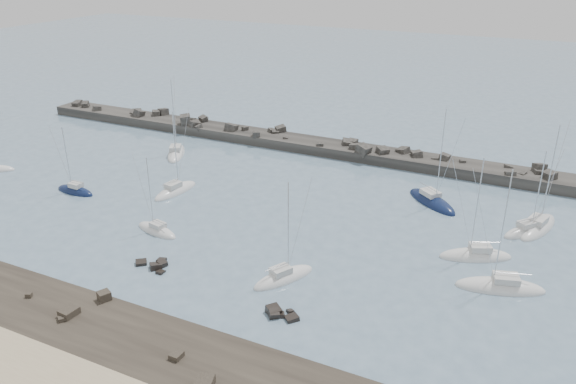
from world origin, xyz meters
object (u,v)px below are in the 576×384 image
object	(u,v)px
sailboat_1	(176,154)
sailboat_3	(176,191)
sailboat_4	(157,231)
sailboat_8	(537,228)
sailboat_7	(475,256)
sailboat_5	(284,278)
sailboat_2	(75,191)
sailboat_10	(527,232)
sailboat_9	(500,288)
sailboat_6	(432,202)

from	to	relation	value
sailboat_1	sailboat_3	bearing A→B (deg)	-54.31
sailboat_4	sailboat_8	distance (m)	51.32
sailboat_8	sailboat_4	bearing A→B (deg)	-153.37
sailboat_1	sailboat_7	xyz separation A→B (m)	(55.24, -14.49, -0.00)
sailboat_1	sailboat_7	bearing A→B (deg)	-14.70
sailboat_5	sailboat_2	bearing A→B (deg)	168.43
sailboat_2	sailboat_1	bearing A→B (deg)	79.43
sailboat_8	sailboat_10	xyz separation A→B (m)	(-1.16, -1.91, 0.00)
sailboat_3	sailboat_7	size ratio (longest dim) A/B	0.97
sailboat_1	sailboat_2	bearing A→B (deg)	-100.57
sailboat_2	sailboat_9	xyz separation A→B (m)	(62.69, 0.53, -0.01)
sailboat_3	sailboat_4	world-z (taller)	sailboat_3
sailboat_5	sailboat_9	world-z (taller)	sailboat_9
sailboat_3	sailboat_4	bearing A→B (deg)	-64.70
sailboat_8	sailboat_7	bearing A→B (deg)	-118.93
sailboat_4	sailboat_5	size ratio (longest dim) A/B	0.87
sailboat_3	sailboat_4	distance (m)	13.15
sailboat_6	sailboat_7	distance (m)	16.03
sailboat_3	sailboat_1	bearing A→B (deg)	125.69
sailboat_1	sailboat_5	distance (m)	46.39
sailboat_4	sailboat_3	bearing A→B (deg)	115.30
sailboat_7	sailboat_9	distance (m)	6.86
sailboat_2	sailboat_10	bearing A→B (deg)	13.97
sailboat_3	sailboat_6	bearing A→B (deg)	19.85
sailboat_6	sailboat_10	bearing A→B (deg)	-16.64
sailboat_1	sailboat_9	bearing A→B (deg)	-19.10
sailboat_1	sailboat_8	size ratio (longest dim) A/B	0.95
sailboat_10	sailboat_3	bearing A→B (deg)	-169.64
sailboat_3	sailboat_4	size ratio (longest dim) A/B	1.21
sailboat_5	sailboat_6	world-z (taller)	sailboat_6
sailboat_7	sailboat_8	bearing A→B (deg)	61.07
sailboat_3	sailboat_10	world-z (taller)	sailboat_3
sailboat_2	sailboat_4	distance (m)	20.28
sailboat_7	sailboat_8	world-z (taller)	sailboat_8
sailboat_7	sailboat_10	xyz separation A→B (m)	(5.21, 9.61, 0.00)
sailboat_6	sailboat_1	bearing A→B (deg)	179.00
sailboat_1	sailboat_3	world-z (taller)	sailboat_1
sailboat_5	sailboat_8	distance (m)	36.47
sailboat_5	sailboat_10	bearing A→B (deg)	44.88
sailboat_8	sailboat_10	world-z (taller)	sailboat_8
sailboat_1	sailboat_7	distance (m)	57.11
sailboat_10	sailboat_9	bearing A→B (deg)	-96.11
sailboat_4	sailboat_10	distance (m)	49.44
sailboat_2	sailboat_9	size ratio (longest dim) A/B	0.74
sailboat_4	sailboat_5	distance (m)	20.64
sailboat_2	sailboat_7	distance (m)	59.48
sailboat_1	sailboat_5	size ratio (longest dim) A/B	1.15
sailboat_7	sailboat_1	bearing A→B (deg)	165.30
sailboat_7	sailboat_10	bearing A→B (deg)	61.53
sailboat_2	sailboat_6	xyz separation A→B (m)	(50.76, 20.06, -0.01)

